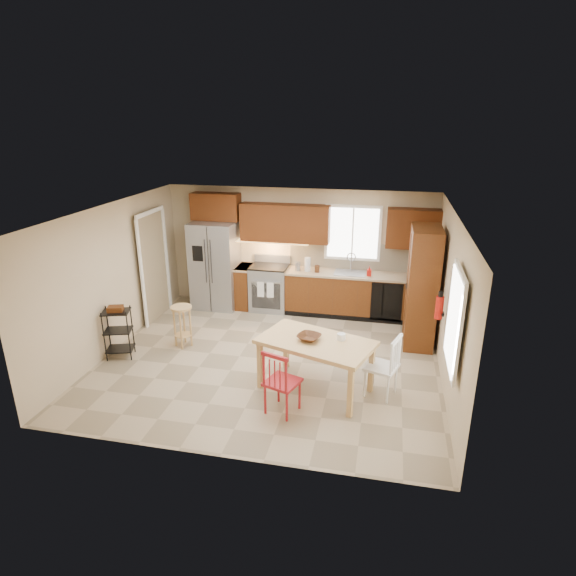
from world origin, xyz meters
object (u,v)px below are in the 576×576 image
(chair_white, at_px, (381,366))
(table_jar, at_px, (341,338))
(soap_bottle, at_px, (369,271))
(utility_cart, at_px, (119,333))
(refrigerator, at_px, (215,265))
(dining_table, at_px, (315,366))
(bar_stool, at_px, (183,326))
(fire_extinguisher, at_px, (439,308))
(range_stove, at_px, (270,288))
(pantry, at_px, (422,287))
(chair_red, at_px, (282,381))
(table_bowl, at_px, (309,340))

(chair_white, relative_size, table_jar, 6.65)
(soap_bottle, xyz_separation_m, utility_cart, (-3.98, -2.52, -0.56))
(refrigerator, relative_size, dining_table, 1.13)
(chair_white, relative_size, utility_cart, 1.09)
(utility_cart, bearing_deg, bar_stool, 17.13)
(bar_stool, bearing_deg, fire_extinguisher, 7.06)
(range_stove, xyz_separation_m, table_jar, (1.78, -2.84, 0.37))
(refrigerator, relative_size, pantry, 0.87)
(refrigerator, bearing_deg, soap_bottle, -0.45)
(soap_bottle, relative_size, chair_red, 0.20)
(fire_extinguisher, height_order, utility_cart, fire_extinguisher)
(bar_stool, bearing_deg, range_stove, 69.30)
(dining_table, height_order, bar_stool, dining_table)
(chair_red, height_order, bar_stool, chair_red)
(soap_bottle, xyz_separation_m, chair_white, (0.35, -2.81, -0.52))
(refrigerator, height_order, fire_extinguisher, refrigerator)
(dining_table, relative_size, chair_red, 1.70)
(dining_table, relative_size, bar_stool, 2.15)
(table_bowl, relative_size, utility_cart, 0.38)
(refrigerator, height_order, chair_white, refrigerator)
(refrigerator, xyz_separation_m, fire_extinguisher, (4.33, -1.98, 0.19))
(utility_cart, bearing_deg, fire_extinguisher, -10.94)
(soap_bottle, relative_size, table_jar, 1.34)
(chair_white, height_order, table_jar, chair_white)
(table_jar, bearing_deg, refrigerator, 136.47)
(chair_red, height_order, table_bowl, chair_red)
(fire_extinguisher, height_order, chair_red, fire_extinguisher)
(table_jar, distance_m, bar_stool, 3.01)
(chair_red, relative_size, bar_stool, 1.27)
(chair_red, bearing_deg, utility_cart, -179.21)
(dining_table, height_order, table_bowl, table_bowl)
(soap_bottle, bearing_deg, dining_table, -101.89)
(fire_extinguisher, height_order, chair_white, fire_extinguisher)
(table_jar, bearing_deg, table_bowl, -167.47)
(refrigerator, bearing_deg, fire_extinguisher, -24.52)
(chair_red, bearing_deg, refrigerator, 141.13)
(refrigerator, distance_m, chair_red, 4.20)
(range_stove, xyz_separation_m, fire_extinguisher, (3.18, -2.04, 0.64))
(refrigerator, relative_size, fire_extinguisher, 5.06)
(chair_white, bearing_deg, range_stove, 58.31)
(soap_bottle, bearing_deg, refrigerator, 179.55)
(dining_table, distance_m, table_jar, 0.57)
(refrigerator, bearing_deg, chair_white, -38.79)
(refrigerator, bearing_deg, table_bowl, -49.36)
(bar_stool, bearing_deg, table_bowl, -13.93)
(refrigerator, height_order, chair_red, refrigerator)
(dining_table, distance_m, utility_cart, 3.40)
(chair_red, distance_m, table_bowl, 0.77)
(chair_white, bearing_deg, utility_cart, 105.07)
(dining_table, bearing_deg, bar_stool, 178.30)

